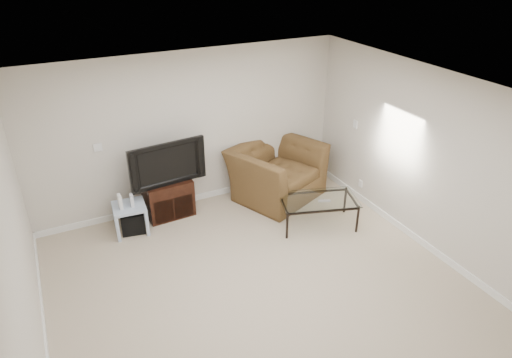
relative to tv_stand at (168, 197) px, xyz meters
name	(u,v)px	position (x,y,z in m)	size (l,w,h in m)	color
floor	(263,291)	(0.51, -2.28, -0.30)	(5.00, 5.00, 0.00)	tan
ceiling	(264,98)	(0.51, -2.28, 2.20)	(5.00, 5.00, 0.00)	white
wall_back	(190,131)	(0.51, 0.22, 0.95)	(5.00, 0.02, 2.50)	silver
wall_left	(19,268)	(-1.99, -2.28, 0.95)	(0.02, 5.00, 2.50)	silver
wall_right	(430,162)	(3.01, -2.28, 0.95)	(0.02, 5.00, 2.50)	silver
plate_back	(98,147)	(-0.89, 0.21, 0.95)	(0.12, 0.02, 0.12)	white
plate_right_switch	(355,124)	(3.00, -0.68, 0.95)	(0.02, 0.09, 0.13)	white
plate_right_outlet	(361,184)	(3.00, -0.98, 0.00)	(0.02, 0.08, 0.12)	white
tv_stand	(168,197)	(0.00, 0.00, 0.00)	(0.72, 0.50, 0.60)	black
dvd_player	(168,187)	(0.00, -0.04, 0.20)	(0.41, 0.29, 0.06)	black
television	(165,161)	(0.00, -0.03, 0.64)	(1.10, 0.22, 0.68)	black
side_table	(131,218)	(-0.65, -0.23, -0.08)	(0.46, 0.46, 0.45)	silver
subwoofer	(133,221)	(-0.62, -0.21, -0.14)	(0.34, 0.34, 0.34)	black
game_console	(120,202)	(-0.76, -0.24, 0.25)	(0.05, 0.15, 0.20)	white
game_case	(132,200)	(-0.60, -0.25, 0.23)	(0.05, 0.13, 0.18)	silver
recliner	(276,163)	(1.81, -0.23, 0.30)	(1.38, 0.90, 1.21)	#55371D
coffee_table	(317,212)	(1.94, -1.31, -0.07)	(1.15, 0.65, 0.45)	black
remote	(324,201)	(1.98, -1.41, 0.16)	(0.18, 0.05, 0.02)	#B2B2B7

